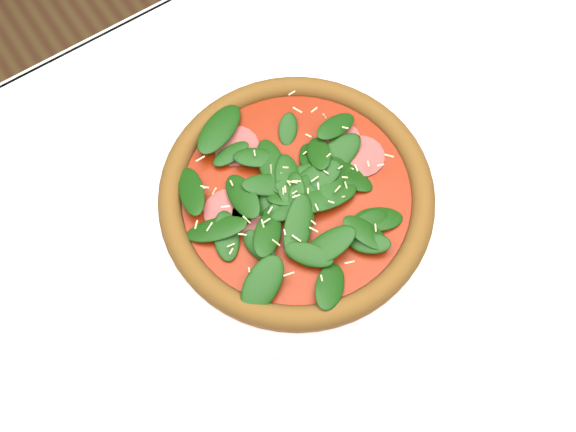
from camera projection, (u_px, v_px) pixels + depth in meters
ground at (299, 345)px, 1.48m from camera, size 6.00×6.00×0.00m
dining_table at (307, 249)px, 0.89m from camera, size 1.21×0.81×0.75m
plate at (296, 201)px, 0.79m from camera, size 0.39×0.39×0.02m
pizza at (297, 193)px, 0.77m from camera, size 0.36×0.36×0.04m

